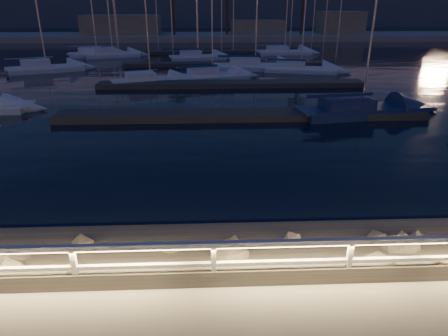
{
  "coord_description": "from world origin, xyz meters",
  "views": [
    {
      "loc": [
        -2.09,
        -7.26,
        5.75
      ],
      "look_at": [
        -1.6,
        4.0,
        1.12
      ],
      "focal_mm": 32.0,
      "sensor_mm": 36.0,
      "label": 1
    }
  ],
  "objects": [
    {
      "name": "sailboat_c",
      "position": [
        7.16,
        16.24,
        -0.17
      ],
      "size": [
        8.38,
        3.61,
        13.79
      ],
      "rotation": [
        0.0,
        0.0,
        0.15
      ],
      "color": "navy",
      "rests_on": "ground"
    },
    {
      "name": "sailboat_g",
      "position": [
        2.76,
        34.92,
        -0.15
      ],
      "size": [
        8.73,
        3.05,
        14.58
      ],
      "rotation": [
        0.0,
        0.0,
        -0.05
      ],
      "color": "white",
      "rests_on": "ground"
    },
    {
      "name": "harbor_water",
      "position": [
        0.0,
        31.22,
        -0.97
      ],
      "size": [
        400.0,
        440.0,
        0.6
      ],
      "color": "black",
      "rests_on": "ground"
    },
    {
      "name": "sailboat_e",
      "position": [
        -18.37,
        34.44,
        -0.14
      ],
      "size": [
        7.73,
        4.99,
        12.94
      ],
      "rotation": [
        0.0,
        0.0,
        0.42
      ],
      "color": "white",
      "rests_on": "ground"
    },
    {
      "name": "sailboat_l",
      "position": [
        7.2,
        33.22,
        -0.21
      ],
      "size": [
        7.89,
        4.07,
        12.86
      ],
      "rotation": [
        0.0,
        0.0,
        -0.26
      ],
      "color": "white",
      "rests_on": "ground"
    },
    {
      "name": "sailboat_k",
      "position": [
        8.4,
        48.49,
        -0.19
      ],
      "size": [
        7.79,
        2.69,
        13.02
      ],
      "rotation": [
        0.0,
        0.0,
        0.05
      ],
      "color": "white",
      "rests_on": "ground"
    },
    {
      "name": "distant_hills",
      "position": [
        -22.13,
        133.69,
        4.74
      ],
      "size": [
        230.0,
        37.5,
        18.0
      ],
      "color": "#3C495D",
      "rests_on": "ground"
    },
    {
      "name": "sailboat_j",
      "position": [
        -7.04,
        27.3,
        -0.21
      ],
      "size": [
        6.75,
        4.08,
        11.16
      ],
      "rotation": [
        0.0,
        0.0,
        0.37
      ],
      "color": "white",
      "rests_on": "ground"
    },
    {
      "name": "sailboat_i",
      "position": [
        -16.39,
        46.75,
        -0.16
      ],
      "size": [
        7.44,
        3.31,
        12.33
      ],
      "rotation": [
        0.0,
        0.0,
        0.17
      ],
      "color": "white",
      "rests_on": "ground"
    },
    {
      "name": "sailboat_f",
      "position": [
        -1.71,
        29.15,
        -0.19
      ],
      "size": [
        7.28,
        4.17,
        11.99
      ],
      "rotation": [
        0.0,
        0.0,
        0.33
      ],
      "color": "white",
      "rests_on": "ground"
    },
    {
      "name": "far_shore",
      "position": [
        -0.12,
        74.05,
        0.29
      ],
      "size": [
        160.0,
        14.0,
        5.2
      ],
      "color": "#A59F95",
      "rests_on": "ground"
    },
    {
      "name": "sailboat_n",
      "position": [
        -3.23,
        43.42,
        -0.18
      ],
      "size": [
        7.33,
        3.2,
        12.1
      ],
      "rotation": [
        0.0,
        0.0,
        0.16
      ],
      "color": "white",
      "rests_on": "ground"
    },
    {
      "name": "riprap",
      "position": [
        0.29,
        1.87,
        -0.3
      ],
      "size": [
        29.04,
        2.42,
        1.26
      ],
      "color": "#625D54",
      "rests_on": "ground"
    },
    {
      "name": "floating_docks",
      "position": [
        0.0,
        32.5,
        -0.4
      ],
      "size": [
        22.0,
        36.0,
        0.4
      ],
      "color": "#4E4641",
      "rests_on": "ground"
    },
    {
      "name": "guard_rail",
      "position": [
        -0.07,
        -0.0,
        0.77
      ],
      "size": [
        44.11,
        0.12,
        1.06
      ],
      "color": "white",
      "rests_on": "ground"
    },
    {
      "name": "ground",
      "position": [
        0.0,
        0.0,
        0.0
      ],
      "size": [
        400.0,
        400.0,
        0.0
      ],
      "primitive_type": "plane",
      "color": "#A59F95",
      "rests_on": "ground"
    },
    {
      "name": "sailboat_m",
      "position": [
        -14.27,
        46.24,
        -0.15
      ],
      "size": [
        7.54,
        4.19,
        12.46
      ],
      "rotation": [
        0.0,
        0.0,
        0.31
      ],
      "color": "white",
      "rests_on": "ground"
    }
  ]
}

